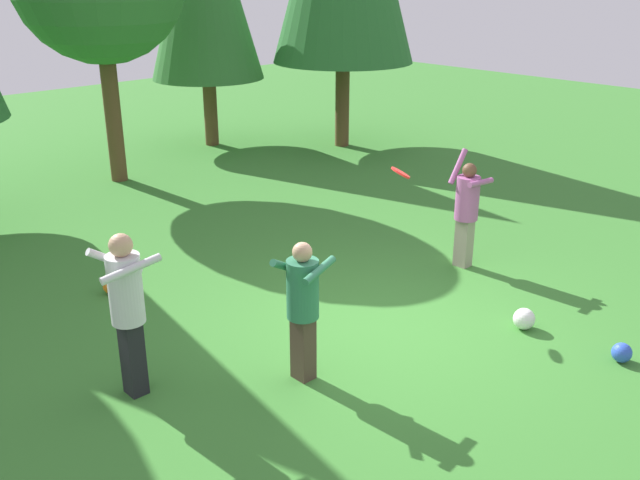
% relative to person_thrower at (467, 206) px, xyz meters
% --- Properties ---
extents(ground_plane, '(40.00, 40.00, 0.00)m').
position_rel_person_thrower_xyz_m(ground_plane, '(-2.18, -0.46, -0.93)').
color(ground_plane, '#387A2D').
extents(person_thrower, '(0.55, 0.48, 1.73)m').
position_rel_person_thrower_xyz_m(person_thrower, '(0.00, 0.00, 0.00)').
color(person_thrower, gray).
rests_on(person_thrower, ground_plane).
extents(person_catcher, '(0.64, 0.61, 1.57)m').
position_rel_person_thrower_xyz_m(person_catcher, '(-3.77, -0.65, -0.00)').
color(person_catcher, '#4C382D').
rests_on(person_catcher, ground_plane).
extents(person_bystander, '(0.63, 0.53, 1.78)m').
position_rel_person_thrower_xyz_m(person_bystander, '(-5.24, 0.33, 0.13)').
color(person_bystander, black).
rests_on(person_bystander, ground_plane).
extents(frisbee, '(0.36, 0.36, 0.15)m').
position_rel_person_thrower_xyz_m(frisbee, '(-1.52, -0.01, 0.80)').
color(frisbee, red).
extents(ball_blue, '(0.23, 0.23, 0.23)m').
position_rel_person_thrower_xyz_m(ball_blue, '(-0.95, -2.86, -0.82)').
color(ball_blue, blue).
rests_on(ball_blue, ground_plane).
extents(ball_white, '(0.27, 0.27, 0.27)m').
position_rel_person_thrower_xyz_m(ball_white, '(-1.07, -1.69, -0.80)').
color(ball_white, white).
rests_on(ball_white, ground_plane).
extents(ball_orange, '(0.23, 0.23, 0.23)m').
position_rel_person_thrower_xyz_m(ball_orange, '(-4.26, 2.70, -0.81)').
color(ball_orange, orange).
rests_on(ball_orange, ground_plane).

